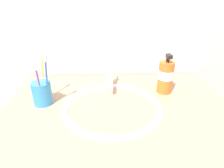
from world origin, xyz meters
The scene contains 8 objects.
tiled_wall_back centered at (0.00, 0.36, 1.20)m, with size 2.14×0.04×2.40m, color beige.
sink_basin centered at (-0.02, -0.01, 0.88)m, with size 0.40×0.40×0.10m.
faucet centered at (-0.02, 0.18, 0.97)m, with size 0.02×0.17×0.12m.
toothbrush_cup centered at (-0.31, 0.04, 0.95)m, with size 0.08×0.08×0.10m, color #338CCC.
toothbrush_yellow centered at (-0.31, 0.08, 1.02)m, with size 0.02×0.06×0.20m.
toothbrush_blue centered at (-0.28, 0.02, 1.03)m, with size 0.03×0.03×0.21m.
toothbrush_purple centered at (-0.31, 0.01, 1.02)m, with size 0.01×0.03×0.18m.
soap_dispenser centered at (0.23, 0.12, 0.98)m, with size 0.07×0.07×0.18m.
Camera 1 is at (-0.06, -0.66, 1.32)m, focal length 30.36 mm.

